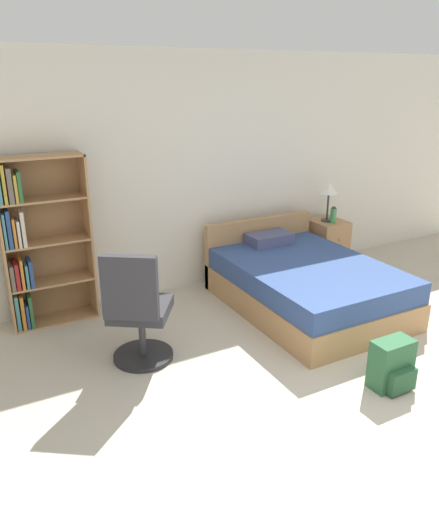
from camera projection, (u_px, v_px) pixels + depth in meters
The scene contains 9 objects.
ground_plane at pixel (408, 449), 3.29m from camera, with size 14.00×14.00×0.00m, color #BCB29E.
wall_back at pixel (194, 174), 5.53m from camera, with size 9.00×0.06×2.60m.
bookshelf at pixel (35, 243), 4.73m from camera, with size 0.81×0.30×1.65m.
bed at pixel (303, 283), 5.27m from camera, with size 1.41×1.97×0.76m.
office_chair at pixel (138, 313), 4.11m from camera, with size 0.69×0.72×1.05m.
nightstand at pixel (326, 244), 6.36m from camera, with size 0.40×0.50×0.62m.
table_lamp at pixel (329, 190), 6.10m from camera, with size 0.22×0.22×0.49m.
water_bottle at pixel (333, 215), 6.12m from camera, with size 0.08×0.08×0.20m.
backpack_green at pixel (392, 365), 3.90m from camera, with size 0.33×0.25×0.40m.
Camera 1 is at (-2.36, -1.76, 2.32)m, focal length 35.00 mm.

